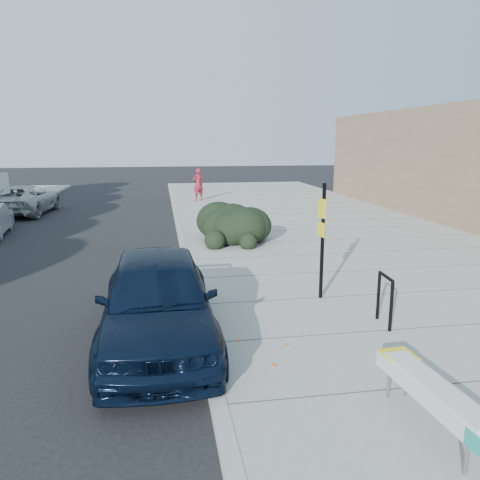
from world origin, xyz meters
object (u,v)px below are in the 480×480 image
object	(u,v)px
sign_post	(322,234)
pedestrian	(198,184)
bike_rack	(385,295)
bench	(434,393)
suv_silver	(25,200)
sedan_navy	(158,299)

from	to	relation	value
sign_post	pedestrian	bearing A→B (deg)	84.70
bike_rack	pedestrian	distance (m)	20.03
bench	sign_post	size ratio (longest dim) A/B	0.81
sign_post	bench	bearing A→B (deg)	-102.67
suv_silver	pedestrian	bearing A→B (deg)	-159.07
suv_silver	pedestrian	xyz separation A→B (m)	(9.00, 2.84, 0.38)
bike_rack	pedestrian	bearing A→B (deg)	99.97
bike_rack	sedan_navy	xyz separation A→B (m)	(-4.27, 0.19, 0.10)
suv_silver	sedan_navy	bearing A→B (deg)	115.05
bike_rack	sedan_navy	distance (m)	4.27
suv_silver	bench	bearing A→B (deg)	119.61
sign_post	pedestrian	size ratio (longest dim) A/B	1.35
suv_silver	bike_rack	bearing A→B (deg)	126.12
bike_rack	sedan_navy	world-z (taller)	sedan_navy
sign_post	sedan_navy	xyz separation A→B (m)	(-3.59, -1.53, -0.77)
bike_rack	suv_silver	world-z (taller)	suv_silver
bike_rack	suv_silver	size ratio (longest dim) A/B	0.19
bench	suv_silver	distance (m)	22.67
sedan_navy	pedestrian	bearing A→B (deg)	82.65
sign_post	suv_silver	bearing A→B (deg)	114.44
bench	pedestrian	size ratio (longest dim) A/B	1.10
sedan_navy	suv_silver	size ratio (longest dim) A/B	0.95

